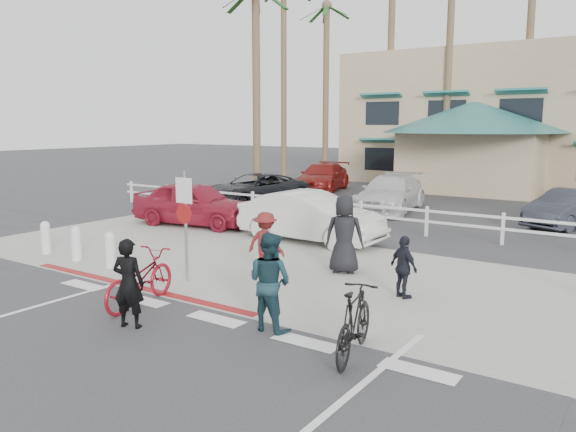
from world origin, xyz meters
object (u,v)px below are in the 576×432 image
Objects in this scene: bike_black at (354,322)px; car_red_compact at (195,203)px; car_white_sedan at (311,217)px; sign_post at (186,221)px; bike_red at (139,279)px.

bike_black is 0.41× the size of car_red_compact.
car_red_compact reaches higher than car_white_sedan.
sign_post is at bearing -146.31° from car_red_compact.
bike_black reaches higher than bike_red.
car_red_compact is (-4.97, 0.05, 0.02)m from car_white_sedan.
car_white_sedan is 1.01× the size of car_red_compact.
bike_red is at bearing -174.35° from car_white_sedan.
bike_red is 1.10× the size of bike_black.
bike_black is 8.91m from car_white_sedan.
car_red_compact is at bearing -47.47° from bike_black.
sign_post is at bearing -29.88° from bike_black.
car_white_sedan is 4.97m from car_red_compact.
bike_black is (4.80, 0.14, 0.02)m from bike_red.
car_red_compact is (-5.45, 7.37, 0.25)m from bike_red.
bike_red is at bearing -151.81° from car_red_compact.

